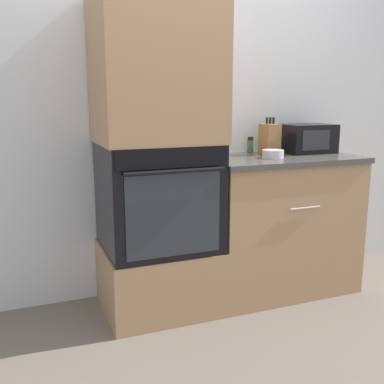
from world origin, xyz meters
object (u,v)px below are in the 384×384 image
(condiment_jar_far, at_px, (250,145))
(wall_oven, at_px, (158,196))
(condiment_jar_near, at_px, (224,150))
(condiment_jar_mid, at_px, (223,148))
(bowl, at_px, (273,154))
(knife_block, at_px, (270,139))
(microwave, at_px, (306,138))

(condiment_jar_far, bearing_deg, wall_oven, -161.78)
(condiment_jar_near, height_order, condiment_jar_mid, condiment_jar_near)
(bowl, distance_m, condiment_jar_far, 0.32)
(condiment_jar_mid, bearing_deg, wall_oven, -162.75)
(wall_oven, distance_m, condiment_jar_far, 0.85)
(bowl, distance_m, condiment_jar_mid, 0.34)
(wall_oven, xyz_separation_m, condiment_jar_far, (0.77, 0.25, 0.26))
(wall_oven, xyz_separation_m, knife_block, (0.85, 0.12, 0.31))
(condiment_jar_near, xyz_separation_m, condiment_jar_mid, (0.05, 0.12, -0.00))
(microwave, bearing_deg, knife_block, 177.21)
(condiment_jar_near, bearing_deg, condiment_jar_mid, 67.32)
(condiment_jar_near, relative_size, condiment_jar_far, 1.04)
(knife_block, distance_m, condiment_jar_far, 0.16)
(condiment_jar_far, bearing_deg, microwave, -21.59)
(knife_block, distance_m, condiment_jar_near, 0.40)
(microwave, height_order, condiment_jar_mid, microwave)
(wall_oven, distance_m, condiment_jar_mid, 0.59)
(wall_oven, relative_size, condiment_jar_near, 5.82)
(condiment_jar_far, bearing_deg, condiment_jar_mid, -159.92)
(knife_block, height_order, condiment_jar_mid, knife_block)
(knife_block, relative_size, condiment_jar_near, 2.19)
(microwave, xyz_separation_m, condiment_jar_far, (-0.37, 0.15, -0.05))
(microwave, relative_size, knife_block, 1.40)
(condiment_jar_mid, distance_m, condiment_jar_far, 0.28)
(knife_block, xyz_separation_m, condiment_jar_far, (-0.08, 0.13, -0.05))
(bowl, height_order, condiment_jar_near, condiment_jar_near)
(microwave, height_order, knife_block, knife_block)
(bowl, height_order, condiment_jar_mid, condiment_jar_mid)
(knife_block, bearing_deg, wall_oven, -171.84)
(bowl, xyz_separation_m, condiment_jar_mid, (-0.25, 0.22, 0.03))
(wall_oven, height_order, knife_block, knife_block)
(microwave, xyz_separation_m, condiment_jar_near, (-0.68, -0.07, -0.04))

